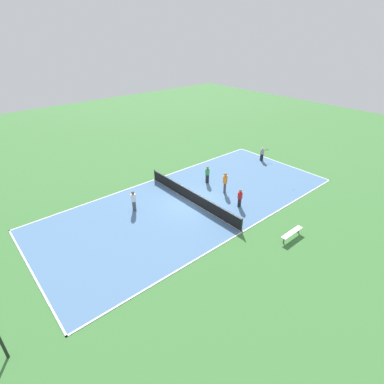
% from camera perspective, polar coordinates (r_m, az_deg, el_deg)
% --- Properties ---
extents(ground_plane, '(80.00, 80.00, 0.00)m').
position_cam_1_polar(ground_plane, '(23.34, 0.00, -1.93)').
color(ground_plane, '#3D7538').
extents(court_surface, '(10.38, 23.59, 0.02)m').
position_cam_1_polar(court_surface, '(23.33, 0.00, -1.91)').
color(court_surface, '#4C729E').
rests_on(court_surface, ground_plane).
extents(tennis_net, '(10.18, 0.10, 1.02)m').
position_cam_1_polar(tennis_net, '(23.07, 0.00, -0.79)').
color(tennis_net, black).
rests_on(tennis_net, court_surface).
extents(bench, '(0.36, 1.97, 0.45)m').
position_cam_1_polar(bench, '(20.41, 18.49, -7.38)').
color(bench, silver).
rests_on(bench, ground_plane).
extents(player_near_white, '(0.47, 0.47, 1.59)m').
position_cam_1_polar(player_near_white, '(22.25, -11.08, -1.44)').
color(player_near_white, '#4C4C51').
rests_on(player_near_white, court_surface).
extents(player_center_orange, '(0.90, 0.89, 1.76)m').
position_cam_1_polar(player_center_orange, '(24.34, 6.32, 2.06)').
color(player_center_orange, '#4C4C51').
rests_on(player_center_orange, court_surface).
extents(player_far_green, '(0.42, 0.42, 1.55)m').
position_cam_1_polar(player_far_green, '(25.87, 2.95, 3.55)').
color(player_far_green, black).
rests_on(player_far_green, court_surface).
extents(player_coach_red, '(0.47, 0.47, 1.42)m').
position_cam_1_polar(player_coach_red, '(22.65, 9.11, -0.97)').
color(player_coach_red, black).
rests_on(player_coach_red, court_surface).
extents(player_baseline_gray, '(0.58, 0.99, 1.40)m').
position_cam_1_polar(player_baseline_gray, '(31.25, 13.23, 7.22)').
color(player_baseline_gray, black).
rests_on(player_baseline_gray, court_surface).
extents(tennis_ball_far_baseline, '(0.07, 0.07, 0.07)m').
position_cam_1_polar(tennis_ball_far_baseline, '(26.31, -6.06, 1.83)').
color(tennis_ball_far_baseline, '#CCE033').
rests_on(tennis_ball_far_baseline, court_surface).
extents(tennis_ball_midcourt, '(0.07, 0.07, 0.07)m').
position_cam_1_polar(tennis_ball_midcourt, '(26.50, 18.78, 0.55)').
color(tennis_ball_midcourt, '#CCE033').
rests_on(tennis_ball_midcourt, court_surface).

